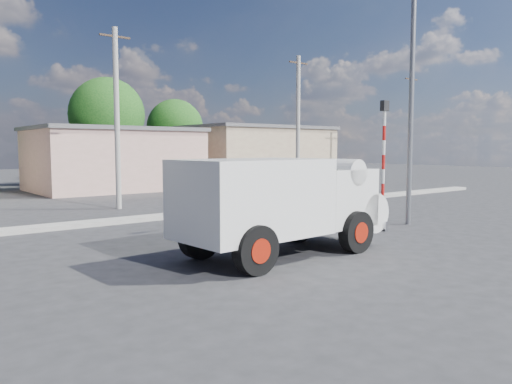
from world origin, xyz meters
TOP-DOWN VIEW (x-y plane):
  - ground_plane at (0.00, 0.00)m, footprint 120.00×120.00m
  - median at (0.00, 8.00)m, footprint 40.00×0.80m
  - truck at (-2.55, 0.14)m, footprint 6.10×2.66m
  - bicycle at (1.71, 2.59)m, footprint 1.81×0.80m
  - cyclist at (1.71, 2.59)m, footprint 0.48×0.67m
  - car_cream at (6.56, 16.96)m, footprint 4.61×3.02m
  - car_red at (12.61, 13.60)m, footprint 3.91×1.91m
  - traffic_pole at (3.20, 1.50)m, footprint 0.28×0.18m
  - streetlight at (4.14, 1.20)m, footprint 2.34×0.22m
  - building_row at (1.10, 22.00)m, footprint 37.80×7.30m
  - tree_row at (-2.27, 28.62)m, footprint 34.13×7.32m
  - utility_poles at (3.25, 12.00)m, footprint 35.40×0.24m

SIDE VIEW (x-z plane):
  - ground_plane at x=0.00m, z-range 0.00..0.00m
  - median at x=0.00m, z-range 0.00..0.16m
  - bicycle at x=1.71m, z-range 0.00..0.92m
  - car_red at x=12.61m, z-range 0.00..1.28m
  - car_cream at x=6.56m, z-range 0.00..1.44m
  - cyclist at x=1.71m, z-range 0.00..1.72m
  - truck at x=-2.55m, z-range 0.13..2.61m
  - building_row at x=1.10m, z-range -0.09..4.35m
  - traffic_pole at x=3.20m, z-range 0.41..4.77m
  - utility_poles at x=3.25m, z-range 0.07..8.07m
  - tree_row at x=-2.27m, z-range 0.78..8.88m
  - streetlight at x=4.14m, z-range 0.46..9.46m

